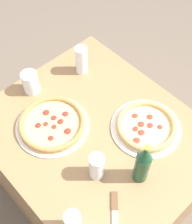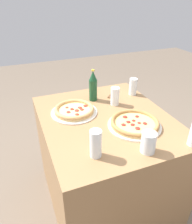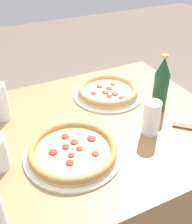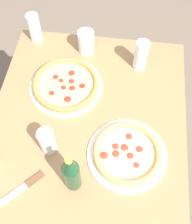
{
  "view_description": "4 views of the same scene",
  "coord_description": "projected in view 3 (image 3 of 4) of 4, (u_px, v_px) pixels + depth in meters",
  "views": [
    {
      "loc": [
        0.54,
        -0.5,
        1.95
      ],
      "look_at": [
        -0.03,
        0.03,
        0.86
      ],
      "focal_mm": 50.0,
      "sensor_mm": 36.0,
      "label": 1
    },
    {
      "loc": [
        -1.12,
        0.51,
        1.52
      ],
      "look_at": [
        0.03,
        0.06,
        0.82
      ],
      "focal_mm": 35.0,
      "sensor_mm": 36.0,
      "label": 2
    },
    {
      "loc": [
        -0.39,
        -0.78,
        1.43
      ],
      "look_at": [
        -0.01,
        -0.01,
        0.84
      ],
      "focal_mm": 45.0,
      "sensor_mm": 36.0,
      "label": 3
    },
    {
      "loc": [
        0.56,
        0.11,
        1.82
      ],
      "look_at": [
        -0.02,
        0.03,
        0.81
      ],
      "focal_mm": 45.0,
      "sensor_mm": 36.0,
      "label": 4
    }
  ],
  "objects": [
    {
      "name": "glass_cola",
      "position": [
        151.0,
        119.0,
        1.01
      ],
      "size": [
        0.06,
        0.06,
        0.13
      ],
      "color": "white",
      "rests_on": "table"
    },
    {
      "name": "table",
      "position": [
        97.0,
        190.0,
        1.31
      ],
      "size": [
        0.97,
        0.83,
        0.78
      ],
      "color": "#997047",
      "rests_on": "ground_plane"
    },
    {
      "name": "beer_bottle",
      "position": [
        161.0,
        85.0,
        1.12
      ],
      "size": [
        0.06,
        0.06,
        0.24
      ],
      "color": "#194728",
      "rests_on": "table"
    },
    {
      "name": "pizza_salami",
      "position": [
        73.0,
        151.0,
        0.93
      ],
      "size": [
        0.33,
        0.33,
        0.04
      ],
      "color": "silver",
      "rests_on": "table"
    },
    {
      "name": "glass_water",
      "position": [
        1.0,
        103.0,
        1.08
      ],
      "size": [
        0.06,
        0.06,
        0.15
      ],
      "color": "white",
      "rests_on": "table"
    },
    {
      "name": "pizza_margherita",
      "position": [
        108.0,
        91.0,
        1.26
      ],
      "size": [
        0.32,
        0.32,
        0.04
      ],
      "color": "silver",
      "rests_on": "table"
    }
  ]
}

